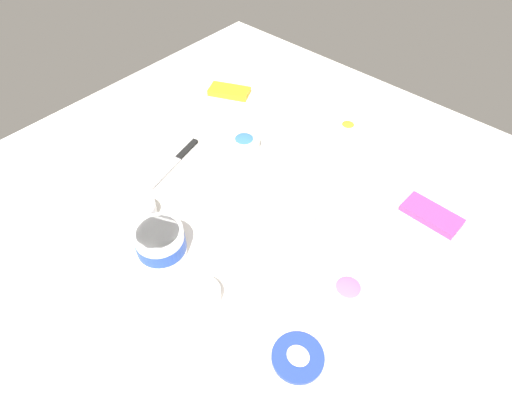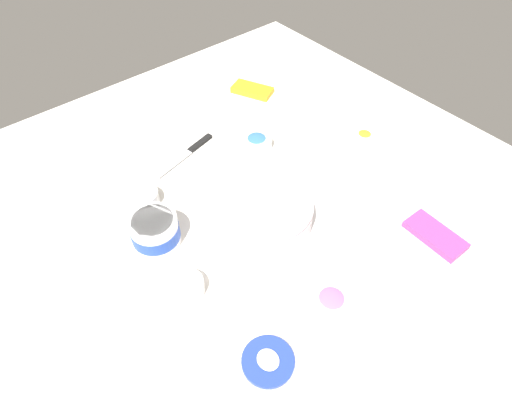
{
  "view_description": "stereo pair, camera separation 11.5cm",
  "coord_description": "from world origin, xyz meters",
  "px_view_note": "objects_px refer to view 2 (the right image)",
  "views": [
    {
      "loc": [
        -0.55,
        0.6,
        0.89
      ],
      "look_at": [
        -0.03,
        0.01,
        0.04
      ],
      "focal_mm": 30.47,
      "sensor_mm": 36.0,
      "label": 1
    },
    {
      "loc": [
        -0.63,
        0.51,
        0.89
      ],
      "look_at": [
        -0.03,
        0.01,
        0.04
      ],
      "focal_mm": 30.47,
      "sensor_mm": 36.0,
      "label": 2
    }
  ],
  "objects_px": {
    "paper_napkin": "(291,124)",
    "sprinkle_bowl_rainbow": "(143,198)",
    "frosted_cake": "(263,214)",
    "candy_box_lower": "(435,235)",
    "frosting_tub_lid": "(268,361)",
    "sprinkle_bowl_orange": "(364,137)",
    "sprinkle_bowl_blue": "(257,141)",
    "spreading_knife": "(189,151)",
    "frosting_tub": "(155,230)",
    "sprinkle_bowl_green": "(186,287)",
    "candy_box_upper": "(252,90)",
    "sprinkle_bowl_pink": "(331,301)"
  },
  "relations": [
    {
      "from": "spreading_knife",
      "to": "sprinkle_bowl_rainbow",
      "type": "distance_m",
      "value": 0.23
    },
    {
      "from": "sprinkle_bowl_blue",
      "to": "paper_napkin",
      "type": "bearing_deg",
      "value": -86.07
    },
    {
      "from": "frosting_tub_lid",
      "to": "sprinkle_bowl_green",
      "type": "height_order",
      "value": "sprinkle_bowl_green"
    },
    {
      "from": "frosted_cake",
      "to": "spreading_knife",
      "type": "relative_size",
      "value": 1.36
    },
    {
      "from": "sprinkle_bowl_rainbow",
      "to": "sprinkle_bowl_blue",
      "type": "relative_size",
      "value": 0.88
    },
    {
      "from": "frosting_tub_lid",
      "to": "candy_box_lower",
      "type": "bearing_deg",
      "value": -93.01
    },
    {
      "from": "frosted_cake",
      "to": "paper_napkin",
      "type": "distance_m",
      "value": 0.44
    },
    {
      "from": "frosted_cake",
      "to": "sprinkle_bowl_orange",
      "type": "height_order",
      "value": "frosted_cake"
    },
    {
      "from": "spreading_knife",
      "to": "frosting_tub",
      "type": "bearing_deg",
      "value": 132.44
    },
    {
      "from": "spreading_knife",
      "to": "sprinkle_bowl_green",
      "type": "bearing_deg",
      "value": 145.35
    },
    {
      "from": "frosting_tub_lid",
      "to": "candy_box_upper",
      "type": "distance_m",
      "value": 0.98
    },
    {
      "from": "frosted_cake",
      "to": "candy_box_upper",
      "type": "bearing_deg",
      "value": -36.87
    },
    {
      "from": "frosting_tub_lid",
      "to": "sprinkle_bowl_orange",
      "type": "relative_size",
      "value": 1.34
    },
    {
      "from": "frosted_cake",
      "to": "sprinkle_bowl_pink",
      "type": "height_order",
      "value": "frosted_cake"
    },
    {
      "from": "sprinkle_bowl_blue",
      "to": "spreading_knife",
      "type": "bearing_deg",
      "value": 58.93
    },
    {
      "from": "sprinkle_bowl_pink",
      "to": "paper_napkin",
      "type": "bearing_deg",
      "value": -35.41
    },
    {
      "from": "frosted_cake",
      "to": "candy_box_lower",
      "type": "bearing_deg",
      "value": -134.87
    },
    {
      "from": "frosting_tub",
      "to": "sprinkle_bowl_pink",
      "type": "height_order",
      "value": "frosting_tub"
    },
    {
      "from": "paper_napkin",
      "to": "sprinkle_bowl_orange",
      "type": "bearing_deg",
      "value": -151.89
    },
    {
      "from": "sprinkle_bowl_green",
      "to": "spreading_knife",
      "type": "bearing_deg",
      "value": -34.65
    },
    {
      "from": "sprinkle_bowl_green",
      "to": "sprinkle_bowl_orange",
      "type": "bearing_deg",
      "value": -82.63
    },
    {
      "from": "frosting_tub",
      "to": "sprinkle_bowl_orange",
      "type": "xyz_separation_m",
      "value": [
        -0.08,
        -0.7,
        -0.02
      ]
    },
    {
      "from": "spreading_knife",
      "to": "candy_box_upper",
      "type": "height_order",
      "value": "candy_box_upper"
    },
    {
      "from": "spreading_knife",
      "to": "candy_box_lower",
      "type": "relative_size",
      "value": 1.53
    },
    {
      "from": "frosted_cake",
      "to": "candy_box_lower",
      "type": "relative_size",
      "value": 2.09
    },
    {
      "from": "sprinkle_bowl_rainbow",
      "to": "candy_box_lower",
      "type": "bearing_deg",
      "value": -138.72
    },
    {
      "from": "sprinkle_bowl_orange",
      "to": "frosting_tub_lid",
      "type": "bearing_deg",
      "value": 116.19
    },
    {
      "from": "frosting_tub_lid",
      "to": "sprinkle_bowl_pink",
      "type": "relative_size",
      "value": 1.24
    },
    {
      "from": "frosting_tub",
      "to": "frosting_tub_lid",
      "type": "distance_m",
      "value": 0.42
    },
    {
      "from": "sprinkle_bowl_orange",
      "to": "paper_napkin",
      "type": "height_order",
      "value": "sprinkle_bowl_orange"
    },
    {
      "from": "sprinkle_bowl_green",
      "to": "candy_box_upper",
      "type": "relative_size",
      "value": 0.59
    },
    {
      "from": "frosting_tub_lid",
      "to": "candy_box_upper",
      "type": "bearing_deg",
      "value": -37.6
    },
    {
      "from": "sprinkle_bowl_green",
      "to": "candy_box_upper",
      "type": "height_order",
      "value": "sprinkle_bowl_green"
    },
    {
      "from": "spreading_knife",
      "to": "sprinkle_bowl_green",
      "type": "relative_size",
      "value": 2.78
    },
    {
      "from": "sprinkle_bowl_orange",
      "to": "sprinkle_bowl_blue",
      "type": "bearing_deg",
      "value": 53.6
    },
    {
      "from": "spreading_knife",
      "to": "candy_box_upper",
      "type": "distance_m",
      "value": 0.38
    },
    {
      "from": "frosted_cake",
      "to": "frosting_tub",
      "type": "distance_m",
      "value": 0.27
    },
    {
      "from": "sprinkle_bowl_orange",
      "to": "sprinkle_bowl_green",
      "type": "height_order",
      "value": "sprinkle_bowl_green"
    },
    {
      "from": "sprinkle_bowl_green",
      "to": "paper_napkin",
      "type": "xyz_separation_m",
      "value": [
        0.3,
        -0.61,
        -0.02
      ]
    },
    {
      "from": "spreading_knife",
      "to": "sprinkle_bowl_pink",
      "type": "xyz_separation_m",
      "value": [
        -0.64,
        0.05,
        0.01
      ]
    },
    {
      "from": "sprinkle_bowl_orange",
      "to": "sprinkle_bowl_blue",
      "type": "relative_size",
      "value": 0.85
    },
    {
      "from": "frosted_cake",
      "to": "paper_napkin",
      "type": "height_order",
      "value": "frosted_cake"
    },
    {
      "from": "sprinkle_bowl_orange",
      "to": "sprinkle_bowl_rainbow",
      "type": "relative_size",
      "value": 0.96
    },
    {
      "from": "candy_box_upper",
      "to": "sprinkle_bowl_blue",
      "type": "bearing_deg",
      "value": 117.96
    },
    {
      "from": "sprinkle_bowl_rainbow",
      "to": "candy_box_upper",
      "type": "relative_size",
      "value": 0.61
    },
    {
      "from": "paper_napkin",
      "to": "sprinkle_bowl_rainbow",
      "type": "bearing_deg",
      "value": 89.66
    },
    {
      "from": "spreading_knife",
      "to": "sprinkle_bowl_rainbow",
      "type": "height_order",
      "value": "sprinkle_bowl_rainbow"
    },
    {
      "from": "sprinkle_bowl_pink",
      "to": "sprinkle_bowl_green",
      "type": "bearing_deg",
      "value": 44.17
    },
    {
      "from": "frosting_tub_lid",
      "to": "candy_box_upper",
      "type": "height_order",
      "value": "candy_box_upper"
    },
    {
      "from": "frosted_cake",
      "to": "frosting_tub",
      "type": "relative_size",
      "value": 2.63
    }
  ]
}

